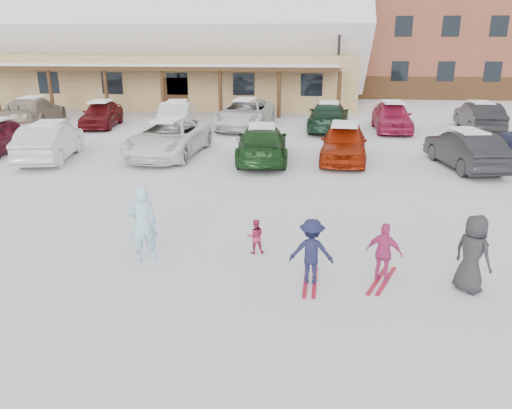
# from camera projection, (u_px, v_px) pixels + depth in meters

# --- Properties ---
(ground) EXTENTS (160.00, 160.00, 0.00)m
(ground) POSITION_uv_depth(u_px,v_px,m) (239.00, 261.00, 11.07)
(ground) COLOR white
(ground) RESTS_ON ground
(day_lodge) EXTENTS (29.12, 12.50, 10.38)m
(day_lodge) POSITION_uv_depth(u_px,v_px,m) (162.00, 48.00, 36.95)
(day_lodge) COLOR tan
(day_lodge) RESTS_ON ground
(lamp_post) EXTENTS (0.50, 0.25, 5.71)m
(lamp_post) POSITION_uv_depth(u_px,v_px,m) (338.00, 61.00, 32.30)
(lamp_post) COLOR black
(lamp_post) RESTS_ON ground
(conifer_3) EXTENTS (3.96, 3.96, 9.18)m
(conifer_3) POSITION_uv_depth(u_px,v_px,m) (348.00, 33.00, 50.50)
(conifer_3) COLOR black
(conifer_3) RESTS_ON ground
(adult_skier) EXTENTS (0.74, 0.63, 1.72)m
(adult_skier) POSITION_uv_depth(u_px,v_px,m) (143.00, 224.00, 10.84)
(adult_skier) COLOR #A3D7EC
(adult_skier) RESTS_ON ground
(toddler_red) EXTENTS (0.44, 0.37, 0.83)m
(toddler_red) POSITION_uv_depth(u_px,v_px,m) (255.00, 236.00, 11.36)
(toddler_red) COLOR #A92C49
(toddler_red) RESTS_ON ground
(child_navy) EXTENTS (0.91, 0.56, 1.36)m
(child_navy) POSITION_uv_depth(u_px,v_px,m) (311.00, 251.00, 9.90)
(child_navy) COLOR #171939
(child_navy) RESTS_ON ground
(skis_child_navy) EXTENTS (0.28, 1.41, 0.03)m
(skis_child_navy) POSITION_uv_depth(u_px,v_px,m) (310.00, 282.00, 10.11)
(skis_child_navy) COLOR maroon
(skis_child_navy) RESTS_ON ground
(child_magenta) EXTENTS (0.80, 0.57, 1.25)m
(child_magenta) POSITION_uv_depth(u_px,v_px,m) (384.00, 253.00, 9.96)
(child_magenta) COLOR #C23376
(child_magenta) RESTS_ON ground
(skis_child_magenta) EXTENTS (0.74, 1.36, 0.03)m
(skis_child_magenta) POSITION_uv_depth(u_px,v_px,m) (382.00, 280.00, 10.15)
(skis_child_magenta) COLOR maroon
(skis_child_magenta) RESTS_ON ground
(bystander_dark) EXTENTS (0.86, 0.91, 1.56)m
(bystander_dark) POSITION_uv_depth(u_px,v_px,m) (473.00, 254.00, 9.55)
(bystander_dark) COLOR #29292C
(bystander_dark) RESTS_ON ground
(parked_car_1) EXTENTS (2.33, 4.75, 1.50)m
(parked_car_1) POSITION_uv_depth(u_px,v_px,m) (50.00, 142.00, 19.97)
(parked_car_1) COLOR silver
(parked_car_1) RESTS_ON ground
(parked_car_2) EXTENTS (2.99, 5.63, 1.51)m
(parked_car_2) POSITION_uv_depth(u_px,v_px,m) (169.00, 138.00, 20.71)
(parked_car_2) COLOR white
(parked_car_2) RESTS_ON ground
(parked_car_3) EXTENTS (2.25, 4.97, 1.41)m
(parked_car_3) POSITION_uv_depth(u_px,v_px,m) (262.00, 144.00, 19.79)
(parked_car_3) COLOR #173B17
(parked_car_3) RESTS_ON ground
(parked_car_4) EXTENTS (2.19, 4.52, 1.49)m
(parked_car_4) POSITION_uv_depth(u_px,v_px,m) (344.00, 143.00, 19.79)
(parked_car_4) COLOR #A22509
(parked_car_4) RESTS_ON ground
(parked_car_5) EXTENTS (2.18, 4.51, 1.42)m
(parked_car_5) POSITION_uv_depth(u_px,v_px,m) (465.00, 149.00, 18.73)
(parked_car_5) COLOR black
(parked_car_5) RESTS_ON ground
(parked_car_7) EXTENTS (2.81, 5.60, 1.56)m
(parked_car_7) POSITION_uv_depth(u_px,v_px,m) (34.00, 111.00, 27.83)
(parked_car_7) COLOR #9F907B
(parked_car_7) RESTS_ON ground
(parked_car_8) EXTENTS (2.06, 4.28, 1.41)m
(parked_car_8) POSITION_uv_depth(u_px,v_px,m) (101.00, 114.00, 27.41)
(parked_car_8) COLOR #5E0F13
(parked_car_8) RESTS_ON ground
(parked_car_9) EXTENTS (1.99, 4.52, 1.44)m
(parked_car_9) POSITION_uv_depth(u_px,v_px,m) (177.00, 115.00, 27.10)
(parked_car_9) COLOR silver
(parked_car_9) RESTS_ON ground
(parked_car_10) EXTENTS (3.15, 5.81, 1.55)m
(parked_car_10) POSITION_uv_depth(u_px,v_px,m) (245.00, 114.00, 27.03)
(parked_car_10) COLOR white
(parked_car_10) RESTS_ON ground
(parked_car_11) EXTENTS (2.50, 5.23, 1.47)m
(parked_car_11) POSITION_uv_depth(u_px,v_px,m) (329.00, 117.00, 26.34)
(parked_car_11) COLOR #14301E
(parked_car_11) RESTS_ON ground
(parked_car_12) EXTENTS (1.92, 4.52, 1.52)m
(parked_car_12) POSITION_uv_depth(u_px,v_px,m) (392.00, 116.00, 26.18)
(parked_car_12) COLOR #AC1F49
(parked_car_12) RESTS_ON ground
(parked_car_13) EXTENTS (1.82, 4.62, 1.50)m
(parked_car_13) POSITION_uv_depth(u_px,v_px,m) (479.00, 117.00, 26.23)
(parked_car_13) COLOR black
(parked_car_13) RESTS_ON ground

